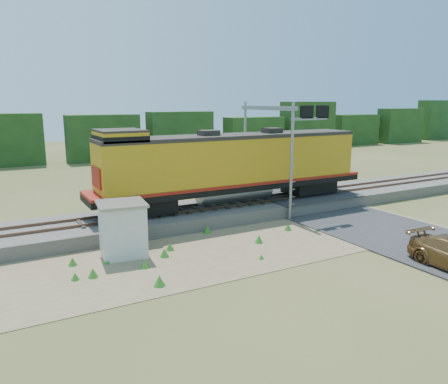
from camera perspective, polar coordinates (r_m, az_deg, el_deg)
ground at (r=24.14m, az=6.40°, el=-6.54°), size 140.00×140.00×0.00m
ballast at (r=28.92m, az=-0.47°, el=-2.54°), size 70.00×5.00×0.80m
rails at (r=28.80m, az=-0.48°, el=-1.62°), size 70.00×1.54×0.16m
dirt_shoulder at (r=23.49m, az=1.67°, el=-6.95°), size 26.00×8.00×0.03m
road at (r=29.08m, az=16.89°, el=-3.62°), size 7.00×66.00×0.86m
tree_line_north at (r=58.35m, az=-15.79°, el=6.94°), size 130.00×3.00×6.50m
weed_clumps at (r=22.47m, az=-1.13°, el=-7.87°), size 15.00×6.20×0.56m
locomotive at (r=28.71m, az=0.96°, el=3.54°), size 19.48×2.97×5.03m
shed at (r=22.22m, az=-13.11°, el=-4.69°), size 2.54×2.54×2.71m
signal_gantry at (r=29.64m, az=7.01°, el=7.95°), size 2.99×6.20×7.54m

